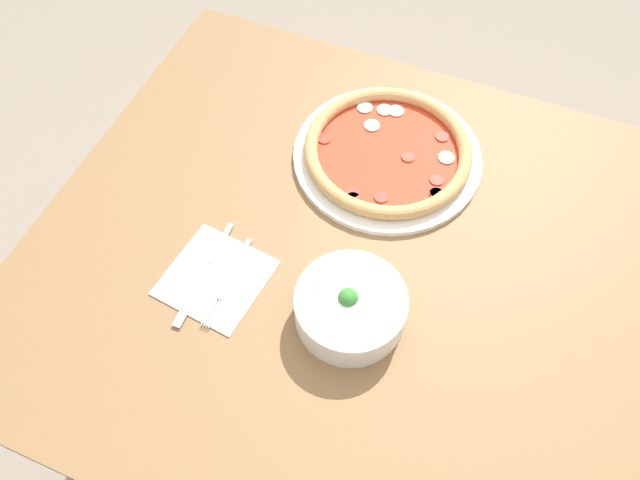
% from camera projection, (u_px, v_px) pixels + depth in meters
% --- Properties ---
extents(ground_plane, '(8.00, 8.00, 0.00)m').
position_uv_depth(ground_plane, '(338.00, 397.00, 1.72)').
color(ground_plane, gray).
extents(dining_table, '(1.09, 0.99, 0.76)m').
position_uv_depth(dining_table, '(346.00, 284.00, 1.17)').
color(dining_table, olive).
rests_on(dining_table, ground_plane).
extents(pizza, '(0.36, 0.36, 0.04)m').
position_uv_depth(pizza, '(388.00, 152.00, 1.18)').
color(pizza, white).
rests_on(pizza, dining_table).
extents(bowl, '(0.18, 0.18, 0.08)m').
position_uv_depth(bowl, '(350.00, 307.00, 0.98)').
color(bowl, white).
rests_on(bowl, dining_table).
extents(napkin, '(0.18, 0.18, 0.00)m').
position_uv_depth(napkin, '(216.00, 278.00, 1.05)').
color(napkin, white).
rests_on(napkin, dining_table).
extents(fork, '(0.02, 0.18, 0.00)m').
position_uv_depth(fork, '(229.00, 280.00, 1.04)').
color(fork, silver).
rests_on(fork, napkin).
extents(knife, '(0.02, 0.21, 0.01)m').
position_uv_depth(knife, '(207.00, 268.00, 1.06)').
color(knife, silver).
rests_on(knife, napkin).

